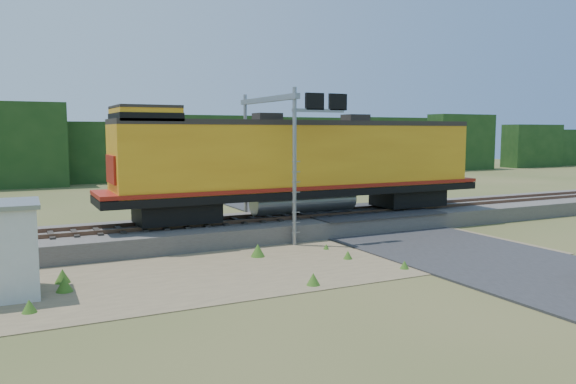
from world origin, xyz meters
TOP-DOWN VIEW (x-y plane):
  - ground at (0.00, 0.00)m, footprint 140.00×140.00m
  - ballast at (0.00, 6.00)m, footprint 70.00×5.00m
  - rails at (0.00, 6.00)m, footprint 70.00×1.54m
  - dirt_shoulder at (-2.00, 0.50)m, footprint 26.00×8.00m
  - road at (7.00, 0.74)m, footprint 7.00×66.00m
  - tree_line_north at (0.00, 38.00)m, footprint 130.00×3.00m
  - weed_clumps at (-3.50, 0.10)m, footprint 15.00×6.20m
  - locomotive at (3.26, 6.00)m, footprint 19.81×3.02m
  - signal_gantry at (1.93, 5.34)m, footprint 2.73×6.20m

SIDE VIEW (x-z plane):
  - ground at x=0.00m, z-range 0.00..0.00m
  - weed_clumps at x=-3.50m, z-range -0.28..0.28m
  - dirt_shoulder at x=-2.00m, z-range 0.00..0.03m
  - road at x=7.00m, z-range -0.34..0.52m
  - ballast at x=0.00m, z-range 0.00..0.80m
  - rails at x=0.00m, z-range 0.80..0.96m
  - tree_line_north at x=0.00m, z-range -0.18..6.32m
  - locomotive at x=3.26m, z-range 0.93..6.04m
  - signal_gantry at x=1.93m, z-range 1.73..8.61m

